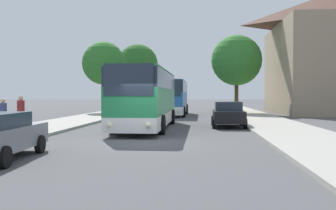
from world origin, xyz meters
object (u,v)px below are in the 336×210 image
at_px(tree_left_near, 138,65).
at_px(tree_left_far, 104,63).
at_px(pedestrian_waiting_far, 3,115).
at_px(bus_middle, 172,97).
at_px(bus_front, 147,98).
at_px(parked_car_right_near, 228,114).
at_px(pedestrian_waiting_near, 21,114).
at_px(tree_right_near, 237,60).

relative_size(tree_left_near, tree_left_far, 1.12).
relative_size(pedestrian_waiting_far, tree_left_far, 0.22).
bearing_deg(bus_middle, bus_front, -91.47).
relative_size(bus_front, pedestrian_waiting_far, 7.11).
relative_size(parked_car_right_near, pedestrian_waiting_near, 2.33).
bearing_deg(pedestrian_waiting_far, parked_car_right_near, 131.19).
xyz_separation_m(bus_middle, tree_left_far, (-7.65, 3.57, 3.59)).
bearing_deg(tree_right_near, tree_left_far, -179.97).
relative_size(parked_car_right_near, pedestrian_waiting_far, 2.55).
height_order(bus_middle, pedestrian_waiting_near, bus_middle).
height_order(pedestrian_waiting_far, tree_left_far, tree_left_far).
bearing_deg(bus_middle, tree_right_near, 29.08).
distance_m(bus_middle, tree_left_far, 9.17).
bearing_deg(tree_left_far, tree_right_near, 0.03).
relative_size(bus_middle, pedestrian_waiting_near, 5.80).
distance_m(bus_front, parked_car_right_near, 5.26).
xyz_separation_m(bus_front, parked_car_right_near, (4.91, 1.60, -1.02)).
height_order(pedestrian_waiting_far, tree_left_near, tree_left_near).
bearing_deg(bus_middle, tree_left_far, 155.13).
bearing_deg(parked_car_right_near, bus_front, 18.38).
xyz_separation_m(bus_middle, tree_left_near, (-5.48, 12.97, 4.16)).
bearing_deg(bus_front, tree_right_near, 69.51).
bearing_deg(parked_car_right_near, pedestrian_waiting_far, 27.82).
bearing_deg(tree_left_near, bus_middle, -67.09).
bearing_deg(bus_middle, pedestrian_waiting_near, -107.52).
distance_m(pedestrian_waiting_near, tree_right_near, 26.44).
bearing_deg(tree_left_far, pedestrian_waiting_near, -86.19).
xyz_separation_m(parked_car_right_near, tree_left_far, (-12.13, 16.82, 4.57)).
xyz_separation_m(pedestrian_waiting_near, tree_right_near, (12.62, 22.79, 4.52)).
bearing_deg(pedestrian_waiting_near, parked_car_right_near, 91.15).
height_order(parked_car_right_near, pedestrian_waiting_far, pedestrian_waiting_far).
bearing_deg(parked_car_right_near, tree_left_near, -68.85).
bearing_deg(pedestrian_waiting_far, pedestrian_waiting_near, 105.62).
height_order(tree_left_far, tree_right_near, tree_right_near).
relative_size(pedestrian_waiting_far, tree_right_near, 0.21).
xyz_separation_m(bus_front, pedestrian_waiting_near, (-5.70, -4.36, -0.76)).
bearing_deg(tree_left_near, tree_right_near, -38.10).
distance_m(parked_car_right_near, tree_right_near, 17.61).
height_order(parked_car_right_near, tree_left_near, tree_left_near).
distance_m(pedestrian_waiting_far, tree_left_near, 32.62).
xyz_separation_m(pedestrian_waiting_far, tree_left_near, (1.55, 32.21, 4.96)).
xyz_separation_m(tree_left_far, tree_right_near, (14.14, 0.01, 0.21)).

